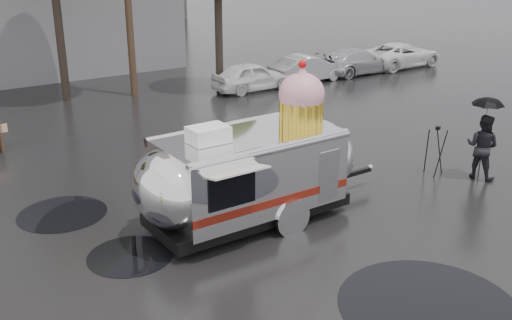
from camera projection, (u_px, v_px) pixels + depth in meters
ground at (290, 248)px, 12.49m from camera, size 120.00×120.00×0.00m
puddles at (269, 226)px, 13.43m from camera, size 8.31×9.99×0.01m
parked_cars at (338, 62)px, 27.74m from camera, size 13.20×1.90×1.50m
airstream_trailer at (252, 169)px, 13.31m from camera, size 6.73×2.57×3.62m
person_right at (482, 147)px, 15.90m from camera, size 0.70×0.95×1.76m
umbrella_black at (487, 110)px, 15.55m from camera, size 1.04×1.04×2.26m
tripod at (436, 147)px, 16.16m from camera, size 0.55×0.56×1.38m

